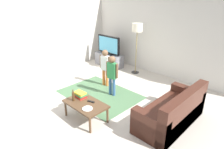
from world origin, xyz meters
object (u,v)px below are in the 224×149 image
Objects in this scene: bottle at (73,96)px; plate at (87,109)px; tv_stand at (109,60)px; coffee_table at (86,105)px; floor_lamp at (137,30)px; tv_remote at (91,101)px; couch at (174,113)px; tv at (109,45)px; book_stack at (80,95)px; child_near_tv at (105,65)px; child_center at (112,72)px.

bottle is 0.51m from plate.
coffee_table is at bearing -52.93° from tv_stand.
tv_stand is 3.89m from plate.
tv_remote is (1.03, -2.95, -1.11)m from floor_lamp.
plate is at bearing -134.37° from couch.
bottle is at bearing -57.65° from tv_stand.
tv is 3.63× the size of book_stack.
coffee_table is (0.98, -1.55, -0.33)m from child_near_tv.
bottle is at bearing -161.88° from tv_remote.
book_stack is 1.78× the size of tv_remote.
child_center is 1.16× the size of coffee_table.
child_center is 6.82× the size of tv_remote.
tv_stand reaches higher than coffee_table.
floor_lamp is 1.78× the size of coffee_table.
book_stack reaches higher than tv_stand.
floor_lamp is 3.43m from coffee_table.
tv_stand is 7.06× the size of tv_remote.
child_center reaches higher than book_stack.
tv is (-0.00, -0.02, 0.60)m from tv_stand.
tv_remote is (0.35, 0.03, -0.05)m from book_stack.
floor_lamp is at bearing 7.09° from tv_stand.
plate is (1.20, -3.19, -1.12)m from floor_lamp.
floor_lamp is at bearing 102.39° from bottle.
plate is at bearing -51.41° from tv_stand.
tv_stand is 1.79m from floor_lamp.
bottle is (0.02, -0.21, 0.05)m from book_stack.
floor_lamp is 1.74m from child_near_tv.
child_near_tv is 1.00× the size of child_center.
child_center is 1.35m from coffee_table.
bottle is (0.11, -1.37, -0.16)m from child_center.
couch is at bearing 36.48° from bottle.
child_near_tv is at bearing -90.11° from floor_lamp.
tv reaches higher than tv_stand.
tv is 3.67m from coffee_table.
book_stack is 0.36m from tv_remote.
couch is 1.80× the size of coffee_table.
bottle reaches higher than plate.
tv_stand is at bearing 122.35° from bottle.
coffee_table is at bearing 23.20° from bottle.
child_near_tv is at bearing 107.91° from tv_remote.
floor_lamp is 5.88× the size of book_stack.
tv_remote is at bearing -50.93° from tv.
child_near_tv reaches higher than child_center.
floor_lamp reaches higher than plate.
plate is at bearing -0.00° from bottle.
coffee_table is (-1.53, -1.22, 0.08)m from couch.
floor_lamp reaches higher than tv.
child_center is 1.39m from bottle.
book_stack is at bearing 158.11° from plate.
child_center is 1.24m from tv_remote.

